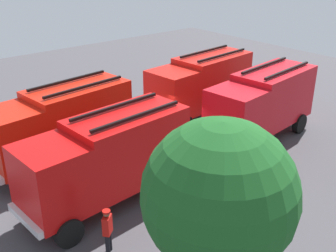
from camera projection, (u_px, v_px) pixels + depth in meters
ground_plane at (168, 150)px, 21.46m from camera, size 48.86×48.86×0.00m
fire_truck_0 at (201, 83)px, 24.90m from camera, size 7.37×3.22×3.88m
fire_truck_1 at (61, 122)px, 19.49m from camera, size 7.42×3.36×3.88m
fire_truck_2 at (262, 102)px, 21.97m from camera, size 7.41×3.34×3.88m
fire_truck_3 at (107, 157)px, 16.32m from camera, size 7.35×3.15×3.88m
firefighter_0 at (203, 83)px, 28.97m from camera, size 0.46×0.47×1.63m
firefighter_1 at (108, 229)px, 14.02m from camera, size 0.48×0.45×1.73m
firefighter_2 at (257, 179)px, 17.01m from camera, size 0.45×0.48×1.73m
tree_1 at (219, 196)px, 10.22m from camera, size 3.99×3.99×6.18m
traffic_cone_0 at (170, 155)px, 20.40m from camera, size 0.39×0.39×0.56m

